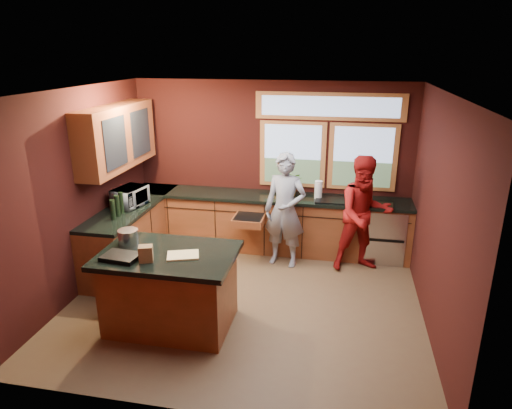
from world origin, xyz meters
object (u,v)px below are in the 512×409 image
(person_red, at_px, (364,214))
(stock_pot, at_px, (128,237))
(person_grey, at_px, (285,210))
(island, at_px, (170,289))
(cutting_board, at_px, (183,255))

(person_red, bearing_deg, stock_pot, -166.65)
(stock_pot, bearing_deg, person_grey, 46.69)
(island, xyz_separation_m, person_red, (2.25, 1.95, 0.39))
(person_red, height_order, cutting_board, person_red)
(cutting_board, bearing_deg, island, 165.96)
(stock_pot, bearing_deg, cutting_board, -14.93)
(person_grey, height_order, person_red, person_grey)
(person_red, relative_size, cutting_board, 4.96)
(island, distance_m, cutting_board, 0.52)
(stock_pot, bearing_deg, person_red, 32.71)
(person_grey, distance_m, cutting_board, 2.15)
(island, bearing_deg, person_red, 40.88)
(island, relative_size, person_grey, 0.89)
(cutting_board, height_order, stock_pot, stock_pot)
(person_red, bearing_deg, person_grey, 163.21)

